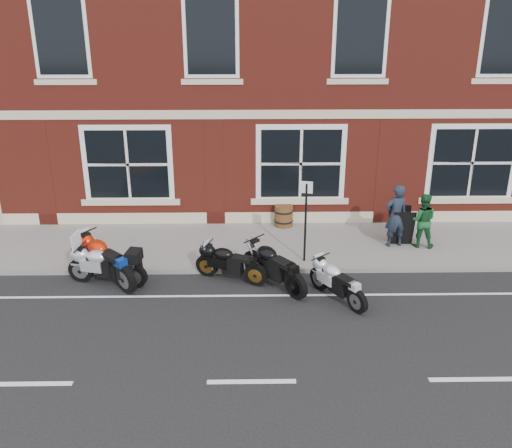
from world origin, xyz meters
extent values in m
plane|color=black|center=(0.00, 0.00, 0.00)|extent=(80.00, 80.00, 0.00)
cube|color=slate|center=(0.00, 3.00, 0.06)|extent=(30.00, 3.00, 0.12)
cube|color=slate|center=(0.00, 1.42, 0.06)|extent=(30.00, 0.16, 0.12)
cube|color=maroon|center=(0.00, 10.50, 6.00)|extent=(24.00, 12.00, 12.00)
cylinder|color=black|center=(-4.08, 1.01, 0.31)|extent=(0.63, 0.26, 0.61)
cylinder|color=black|center=(-2.72, 0.69, 0.31)|extent=(0.63, 0.26, 0.61)
cube|color=black|center=(-3.45, 0.86, 0.63)|extent=(0.80, 0.40, 0.21)
ellipsoid|color=#B4B5B9|center=(-3.59, 0.89, 0.75)|extent=(0.60, 0.46, 0.31)
cube|color=black|center=(-3.07, 0.77, 0.71)|extent=(0.57, 0.36, 0.10)
cube|color=silver|center=(-4.06, 1.00, 1.10)|extent=(0.13, 0.40, 0.43)
cylinder|color=black|center=(-4.01, 1.57, 0.36)|extent=(0.61, 0.61, 0.71)
cylinder|color=black|center=(-2.87, 0.43, 0.36)|extent=(0.61, 0.61, 0.71)
cube|color=black|center=(-3.48, 1.04, 0.74)|extent=(0.82, 0.82, 0.25)
ellipsoid|color=red|center=(-3.60, 1.16, 0.87)|extent=(0.72, 0.72, 0.36)
cube|color=black|center=(-3.16, 0.72, 0.82)|extent=(0.64, 0.64, 0.11)
cylinder|color=black|center=(-1.05, 1.26, 0.29)|extent=(0.58, 0.34, 0.58)
cylinder|color=black|center=(0.15, 0.74, 0.29)|extent=(0.58, 0.34, 0.58)
cube|color=black|center=(-0.49, 1.02, 0.60)|extent=(0.75, 0.49, 0.20)
ellipsoid|color=black|center=(-0.61, 1.07, 0.70)|extent=(0.59, 0.50, 0.29)
cube|color=black|center=(-0.16, 0.87, 0.67)|extent=(0.55, 0.42, 0.09)
cylinder|color=black|center=(1.65, 0.51, 0.29)|extent=(0.40, 0.54, 0.57)
cylinder|color=black|center=(2.35, -0.58, 0.29)|extent=(0.40, 0.54, 0.57)
cube|color=black|center=(1.98, 0.00, 0.59)|extent=(0.56, 0.72, 0.20)
ellipsoid|color=silver|center=(1.90, 0.11, 0.70)|extent=(0.54, 0.59, 0.29)
cube|color=black|center=(2.17, -0.30, 0.66)|extent=(0.46, 0.54, 0.09)
cylinder|color=black|center=(0.13, 1.27, 0.33)|extent=(0.52, 0.61, 0.67)
cylinder|color=black|center=(1.06, 0.08, 0.33)|extent=(0.52, 0.61, 0.67)
cube|color=black|center=(0.56, 0.71, 0.69)|extent=(0.71, 0.81, 0.23)
ellipsoid|color=black|center=(0.47, 0.84, 0.81)|extent=(0.66, 0.69, 0.33)
cube|color=black|center=(0.82, 0.39, 0.77)|extent=(0.57, 0.62, 0.10)
imported|color=#1A222E|center=(3.93, 2.78, 0.99)|extent=(0.71, 0.56, 1.73)
imported|color=#164D24|center=(4.65, 2.73, 0.87)|extent=(0.84, 0.71, 1.50)
cylinder|color=#483313|center=(1.02, 4.30, 0.44)|extent=(0.54, 0.54, 0.63)
cylinder|color=black|center=(1.02, 4.30, 0.28)|extent=(0.57, 0.57, 0.05)
cylinder|color=black|center=(1.02, 4.30, 0.59)|extent=(0.57, 0.57, 0.05)
cylinder|color=black|center=(1.40, 1.85, 1.16)|extent=(0.06, 0.06, 2.07)
cube|color=silver|center=(1.40, 1.85, 2.10)|extent=(0.30, 0.10, 0.30)
camera|label=1|loc=(-0.06, -11.47, 6.37)|focal=40.00mm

